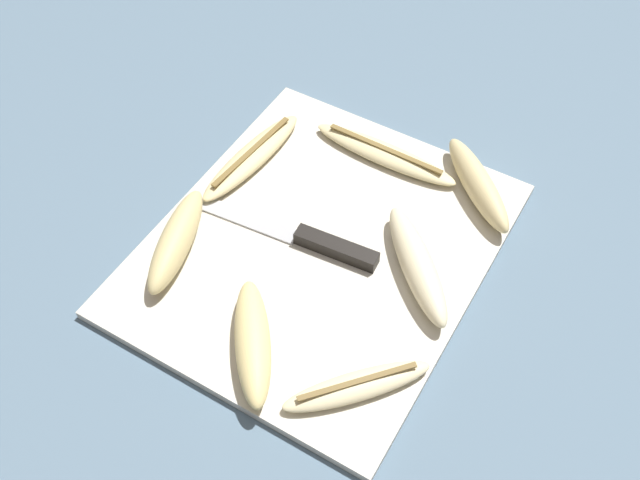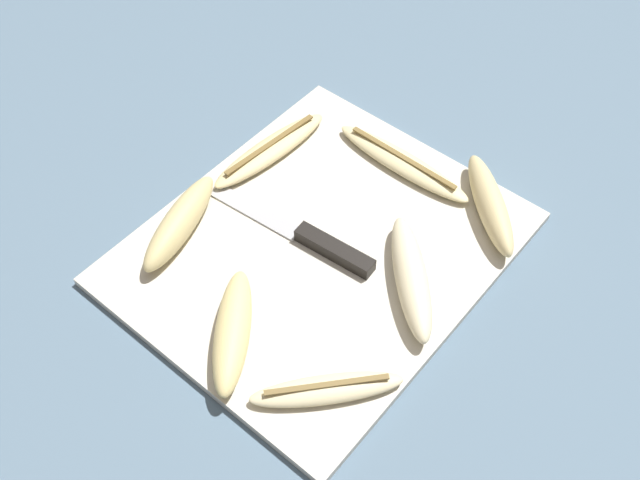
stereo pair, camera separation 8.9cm
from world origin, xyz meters
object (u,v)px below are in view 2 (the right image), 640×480
banana_golden_short (233,331)px  banana_cream_curved (327,389)px  banana_mellow_near (490,204)px  banana_spotted_left (180,222)px  banana_soft_right (404,164)px  knife (318,244)px  banana_ripe_center (270,150)px  banana_bright_far (411,277)px

banana_golden_short → banana_cream_curved: bearing=-82.7°
banana_mellow_near → banana_spotted_left: bearing=134.3°
banana_mellow_near → banana_golden_short: size_ratio=0.96×
banana_soft_right → banana_cream_curved: bearing=-157.8°
knife → banana_mellow_near: size_ratio=1.64×
banana_cream_curved → banana_ripe_center: 0.35m
banana_spotted_left → knife: bearing=-58.2°
banana_soft_right → banana_spotted_left: bearing=150.9°
knife → banana_golden_short: banana_golden_short is taller
banana_mellow_near → knife: bearing=143.9°
banana_ripe_center → knife: bearing=-117.9°
banana_bright_far → banana_spotted_left: size_ratio=0.93×
banana_spotted_left → banana_ripe_center: (0.17, 0.01, -0.01)m
knife → banana_cream_curved: (-0.14, -0.13, 0.00)m
banana_ripe_center → banana_bright_far: bearing=-101.5°
banana_cream_curved → banana_soft_right: bearing=22.2°
banana_golden_short → knife: bearing=4.0°
banana_soft_right → banana_bright_far: 0.19m
banana_soft_right → banana_golden_short: size_ratio=1.38×
banana_bright_far → banana_ripe_center: 0.27m
banana_soft_right → knife: bearing=179.3°
banana_soft_right → banana_golden_short: banana_golden_short is taller
banana_cream_curved → banana_mellow_near: bearing=0.4°
knife → banana_spotted_left: size_ratio=1.46×
knife → banana_bright_far: banana_bright_far is taller
knife → banana_mellow_near: bearing=-41.0°
banana_bright_far → banana_spotted_left: (-0.11, 0.26, 0.00)m
knife → banana_spotted_left: banana_spotted_left is taller
banana_bright_far → banana_golden_short: banana_bright_far is taller
knife → banana_cream_curved: size_ratio=1.63×
knife → banana_golden_short: size_ratio=1.58×
banana_spotted_left → banana_ripe_center: banana_spotted_left is taller
banana_mellow_near → banana_bright_far: size_ratio=0.96×
knife → banana_mellow_near: banana_mellow_near is taller
knife → banana_cream_curved: 0.19m
banana_ripe_center → banana_spotted_left: bearing=-178.2°
banana_ripe_center → banana_cream_curved: bearing=-128.3°
banana_soft_right → banana_bright_far: size_ratio=1.38×
banana_bright_far → knife: bearing=101.6°
banana_soft_right → banana_mellow_near: 0.13m
banana_cream_curved → banana_mellow_near: (0.32, 0.00, 0.01)m
banana_mellow_near → banana_ripe_center: (-0.10, 0.28, -0.01)m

